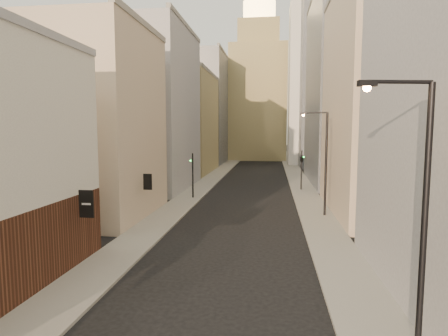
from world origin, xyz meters
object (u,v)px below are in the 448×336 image
traffic_light_left (193,169)px  traffic_light_right (302,160)px  clock_tower (259,90)px  streetlamp_mid (323,157)px  white_tower (308,77)px  streetlamp_near (418,207)px

traffic_light_left → traffic_light_right: bearing=-128.4°
traffic_light_left → traffic_light_right: 14.12m
clock_tower → streetlamp_mid: size_ratio=4.95×
clock_tower → traffic_light_right: 52.25m
traffic_light_left → traffic_light_right: size_ratio=1.00×
white_tower → traffic_light_right: 38.98m
streetlamp_near → traffic_light_right: bearing=81.1°
traffic_light_left → traffic_light_right: (12.20, 7.10, 0.49)m
streetlamp_near → streetlamp_mid: (-0.12, 20.83, 0.01)m
traffic_light_right → traffic_light_left: bearing=19.6°
clock_tower → traffic_light_left: size_ratio=8.98×
clock_tower → white_tower: size_ratio=1.08×
clock_tower → streetlamp_mid: 65.46m
traffic_light_right → streetlamp_mid: bearing=82.4°
traffic_light_right → streetlamp_near: bearing=80.8°
white_tower → streetlamp_near: bearing=-92.4°
white_tower → streetlamp_mid: size_ratio=4.58×
streetlamp_mid → traffic_light_left: bearing=163.3°
white_tower → streetlamp_mid: bearing=-93.5°
clock_tower → traffic_light_right: (7.22, -49.87, -13.80)m
white_tower → streetlamp_near: white_tower is taller
clock_tower → traffic_light_left: (-4.98, -56.97, -14.29)m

